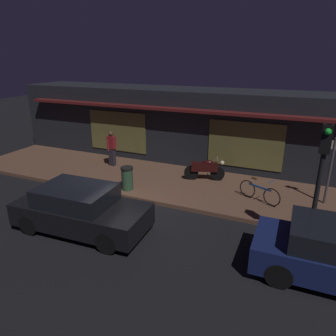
# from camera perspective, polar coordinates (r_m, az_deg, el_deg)

# --- Properties ---
(ground_plane) EXTENTS (60.00, 60.00, 0.00)m
(ground_plane) POSITION_cam_1_polar(r_m,az_deg,el_deg) (11.05, -8.58, -8.00)
(ground_plane) COLOR black
(sidewalk_slab) EXTENTS (18.00, 4.00, 0.15)m
(sidewalk_slab) POSITION_cam_1_polar(r_m,az_deg,el_deg) (13.40, -1.83, -2.30)
(sidewalk_slab) COLOR brown
(sidewalk_slab) RESTS_ON ground_plane
(storefront_building) EXTENTS (18.00, 3.30, 3.60)m
(storefront_building) POSITION_cam_1_polar(r_m,az_deg,el_deg) (15.89, 3.40, 7.73)
(storefront_building) COLOR black
(storefront_building) RESTS_ON ground_plane
(motorcycle) EXTENTS (1.65, 0.76, 0.97)m
(motorcycle) POSITION_cam_1_polar(r_m,az_deg,el_deg) (13.20, 6.79, -0.13)
(motorcycle) COLOR black
(motorcycle) RESTS_ON sidewalk_slab
(bicycle_parked) EXTENTS (1.53, 0.73, 0.91)m
(bicycle_parked) POSITION_cam_1_polar(r_m,az_deg,el_deg) (11.70, 16.26, -4.23)
(bicycle_parked) COLOR black
(bicycle_parked) RESTS_ON sidewalk_slab
(person_photographer) EXTENTS (0.40, 0.62, 1.67)m
(person_photographer) POSITION_cam_1_polar(r_m,az_deg,el_deg) (14.99, -10.21, 3.66)
(person_photographer) COLOR #28232D
(person_photographer) RESTS_ON sidewalk_slab
(sign_post) EXTENTS (0.44, 0.09, 2.40)m
(sign_post) POSITION_cam_1_polar(r_m,az_deg,el_deg) (12.09, 27.49, 0.14)
(sign_post) COLOR #47474C
(sign_post) RESTS_ON sidewalk_slab
(trash_bin) EXTENTS (0.48, 0.48, 0.93)m
(trash_bin) POSITION_cam_1_polar(r_m,az_deg,el_deg) (12.27, -7.43, -1.85)
(trash_bin) COLOR #2D4C33
(trash_bin) RESTS_ON sidewalk_slab
(traffic_light_pole) EXTENTS (0.24, 0.33, 3.60)m
(traffic_light_pole) POSITION_cam_1_polar(r_m,az_deg,el_deg) (8.54, 26.09, -0.25)
(traffic_light_pole) COLOR black
(traffic_light_pole) RESTS_ON ground_plane
(parked_car_near) EXTENTS (4.17, 1.94, 1.42)m
(parked_car_near) POSITION_cam_1_polar(r_m,az_deg,el_deg) (9.98, -15.67, -7.21)
(parked_car_near) COLOR black
(parked_car_near) RESTS_ON ground_plane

